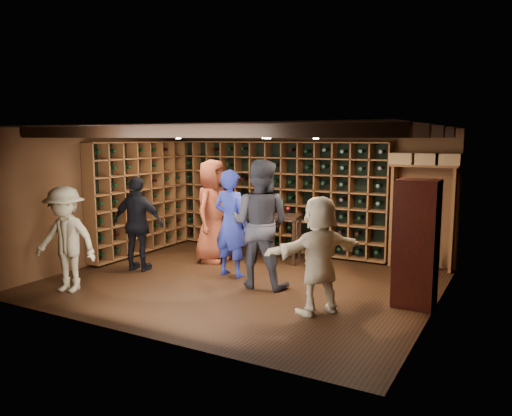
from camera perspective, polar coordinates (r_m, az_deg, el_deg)
The scene contains 13 objects.
ground at distance 8.24m, azimuth -1.79°, elevation -8.46°, with size 6.00×6.00×0.00m, color black.
room_shell at distance 7.95m, azimuth -1.67°, elevation 8.61°, with size 6.00×6.00×6.00m.
wine_rack_back at distance 10.27m, azimuth 2.26°, elevation 1.38°, with size 4.65×0.30×2.20m.
wine_rack_left at distance 10.32m, azimuth -13.10°, elevation 1.21°, with size 0.30×2.65×2.20m.
crate_shelf at distance 9.30m, azimuth 18.67°, elevation 2.85°, with size 1.20×0.32×2.07m.
display_cabinet at distance 7.28m, azimuth 17.82°, elevation -4.13°, with size 0.55×0.50×1.75m.
man_blue_shirt at distance 8.43m, azimuth -2.88°, elevation -1.76°, with size 0.66×0.43×1.82m, color navy.
man_grey_suit at distance 7.80m, azimuth 0.47°, elevation -1.82°, with size 0.98×0.76×2.01m, color black.
guest_red_floral at distance 9.44m, azimuth -4.98°, elevation -0.35°, with size 0.95×0.62×1.94m, color #9D301C.
guest_woman_black at distance 9.01m, azimuth -13.32°, elevation -1.78°, with size 0.98×0.41×1.67m, color black.
guest_khaki at distance 8.13m, azimuth -20.92°, elevation -3.36°, with size 1.05×0.60×1.62m, color tan.
guest_beige at distance 6.71m, azimuth 7.23°, elevation -5.34°, with size 1.48×0.47×1.59m, color tan.
tasting_table at distance 9.49m, azimuth 1.50°, elevation -1.38°, with size 1.28×0.81×1.17m.
Camera 1 is at (4.02, -6.80, 2.35)m, focal length 35.00 mm.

